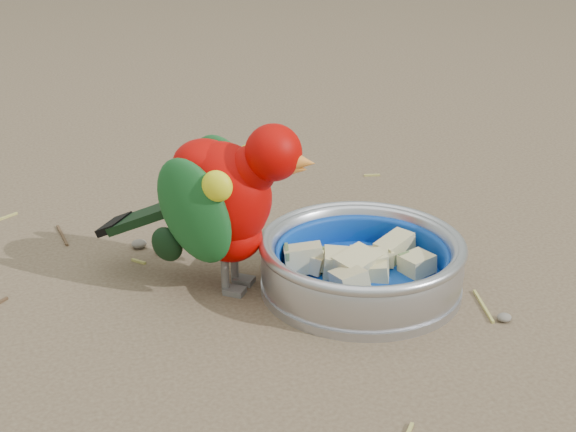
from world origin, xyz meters
name	(u,v)px	position (x,y,z in m)	size (l,w,h in m)	color
ground	(297,345)	(0.00, 0.00, 0.00)	(60.00, 60.00, 0.00)	brown
food_bowl	(361,283)	(0.11, 0.09, 0.01)	(0.23, 0.23, 0.02)	#B2B2BA
bowl_wall	(362,259)	(0.11, 0.09, 0.04)	(0.23, 0.23, 0.04)	#B2B2BA
fruit_wedges	(361,264)	(0.11, 0.09, 0.03)	(0.14, 0.14, 0.03)	#C8BD85
lory_parrot	(224,210)	(-0.04, 0.14, 0.09)	(0.11, 0.23, 0.19)	#AA0200
ground_debris	(233,305)	(-0.04, 0.09, 0.00)	(0.90, 0.80, 0.01)	tan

